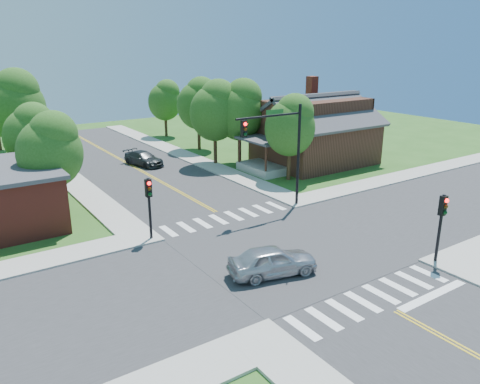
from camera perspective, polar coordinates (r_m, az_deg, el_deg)
ground at (r=26.49m, az=5.56°, el=-7.16°), size 100.00×100.00×0.00m
road_ns at (r=26.48m, az=5.56°, el=-7.12°), size 10.00×90.00×0.04m
road_ew at (r=26.48m, az=5.56°, el=-7.11°), size 90.00×10.00×0.04m
intersection_patch at (r=26.49m, az=5.56°, el=-7.16°), size 10.20×10.20×0.06m
sidewalk_ne at (r=47.67m, az=8.23°, el=4.14°), size 40.00×40.00×0.14m
crosswalk_north at (r=31.10m, az=-1.70°, el=-3.13°), size 8.85×2.00×0.01m
crosswalk_south at (r=22.60m, az=15.80°, el=-12.31°), size 8.85×2.00×0.01m
centerline at (r=26.47m, az=5.56°, el=-7.07°), size 0.30×90.00×0.01m
stop_bar at (r=23.73m, az=22.43°, el=-11.65°), size 4.60×0.45×0.09m
signal_mast_ne at (r=31.48m, az=4.88°, el=6.19°), size 5.30×0.42×7.20m
signal_pole_se at (r=26.06m, az=23.39°, el=-2.71°), size 0.34×0.42×3.80m
signal_pole_nw at (r=27.27m, az=-11.03°, el=-0.66°), size 0.34×0.42×3.80m
house_ne at (r=45.40m, az=9.09°, el=7.62°), size 13.05×8.80×7.11m
tree_e_a at (r=39.09m, az=6.26°, el=8.25°), size 4.27×4.06×7.26m
tree_e_b at (r=44.20m, az=0.07°, el=10.16°), size 4.76×4.52×8.09m
tree_e_c at (r=50.77m, az=-5.02°, el=10.85°), size 4.59×4.36×7.80m
tree_e_d at (r=58.85m, az=-9.07°, el=11.10°), size 4.10×3.89×6.96m
tree_w_a at (r=32.59m, az=-22.05°, el=4.96°), size 4.16×3.96×7.08m
tree_w_b at (r=39.28m, az=-24.05°, el=6.54°), size 4.07×3.86×6.92m
tree_w_c at (r=46.98m, az=-25.71°, el=9.71°), size 5.35×5.08×9.10m
tree_house at (r=44.07m, az=-2.98°, el=10.06°), size 4.72×4.49×8.03m
tree_bldg at (r=38.02m, az=-22.46°, el=5.45°), size 3.51×3.33×5.96m
car_silver at (r=23.51m, az=3.98°, el=-8.43°), size 3.94×5.33×1.52m
car_dgrey at (r=45.24m, az=-11.66°, el=3.98°), size 4.04×5.38×1.30m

